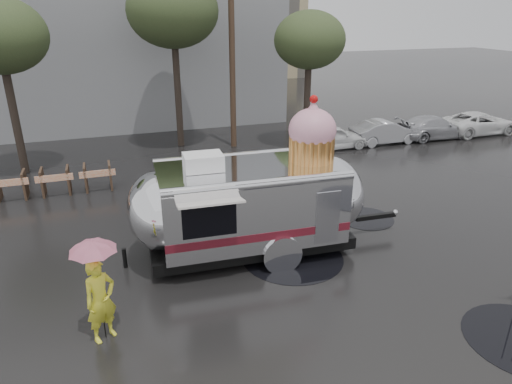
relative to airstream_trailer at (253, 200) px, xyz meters
name	(u,v)px	position (x,y,z in m)	size (l,w,h in m)	color
ground	(301,325)	(-0.07, -3.56, -1.57)	(120.00, 120.00, 0.00)	black
puddles	(309,318)	(0.20, -3.39, -1.56)	(11.93, 9.05, 0.01)	black
grey_building	(82,8)	(-4.07, 20.44, 4.93)	(22.00, 12.00, 13.00)	slate
utility_pole	(232,51)	(2.43, 10.44, 3.05)	(1.60, 0.28, 9.00)	#473323
tree_mid	(173,11)	(-0.07, 11.44, 4.77)	(4.20, 4.20, 8.03)	#382D26
tree_right	(310,41)	(5.93, 9.44, 3.49)	(3.36, 3.36, 6.42)	#382D26
barricade_row	(56,181)	(-5.62, 6.41, -1.04)	(4.30, 0.80, 1.00)	#473323
parked_cars	(415,127)	(11.72, 8.44, -0.85)	(13.20, 1.90, 1.50)	silver
airstream_trailer	(253,200)	(0.00, 0.00, 0.00)	(8.29, 3.26, 4.46)	silver
person_left	(101,300)	(-4.15, -2.59, -0.63)	(0.67, 0.45, 1.87)	yellow
umbrella_pink	(94,257)	(-4.15, -2.59, 0.38)	(1.16, 1.16, 2.34)	pink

